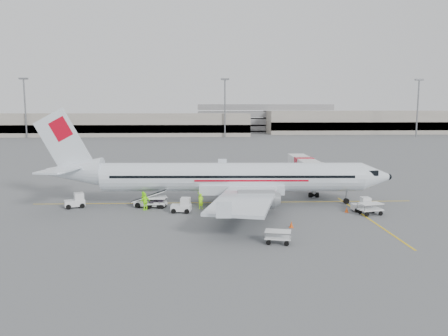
% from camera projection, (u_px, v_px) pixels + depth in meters
% --- Properties ---
extents(ground, '(360.00, 360.00, 0.00)m').
position_uv_depth(ground, '(225.00, 203.00, 50.86)').
color(ground, '#56595B').
extents(stripe_lead, '(44.00, 0.20, 0.01)m').
position_uv_depth(stripe_lead, '(225.00, 203.00, 50.86)').
color(stripe_lead, yellow).
rests_on(stripe_lead, ground).
extents(stripe_cross, '(0.20, 20.00, 0.01)m').
position_uv_depth(stripe_cross, '(368.00, 218.00, 43.50)').
color(stripe_cross, yellow).
rests_on(stripe_cross, ground).
extents(terminal_west, '(110.00, 22.00, 9.00)m').
position_uv_depth(terminal_west, '(113.00, 125.00, 177.38)').
color(terminal_west, gray).
rests_on(terminal_west, ground).
extents(terminal_east, '(90.00, 26.00, 10.00)m').
position_uv_depth(terminal_east, '(366.00, 122.00, 196.53)').
color(terminal_east, gray).
rests_on(terminal_east, ground).
extents(parking_garage, '(62.00, 24.00, 14.00)m').
position_uv_depth(parking_garage, '(263.00, 117.00, 209.33)').
color(parking_garage, slate).
rests_on(parking_garage, ground).
extents(treeline, '(300.00, 3.00, 6.00)m').
position_uv_depth(treeline, '(211.00, 124.00, 223.73)').
color(treeline, black).
rests_on(treeline, ground).
extents(mast_west, '(3.20, 1.20, 22.00)m').
position_uv_depth(mast_west, '(25.00, 108.00, 163.44)').
color(mast_west, slate).
rests_on(mast_west, ground).
extents(mast_center, '(3.20, 1.20, 22.00)m').
position_uv_depth(mast_center, '(225.00, 108.00, 166.41)').
color(mast_center, slate).
rests_on(mast_center, ground).
extents(mast_east, '(3.20, 1.20, 22.00)m').
position_uv_depth(mast_east, '(418.00, 108.00, 169.39)').
color(mast_east, slate).
rests_on(mast_east, ground).
extents(aircraft, '(39.85, 31.72, 10.72)m').
position_uv_depth(aircraft, '(232.00, 158.00, 49.29)').
color(aircraft, white).
rests_on(aircraft, ground).
extents(jet_bridge, '(3.21, 16.28, 4.27)m').
position_uv_depth(jet_bridge, '(304.00, 173.00, 59.43)').
color(jet_bridge, silver).
rests_on(jet_bridge, ground).
extents(belt_loader, '(4.82, 2.58, 2.48)m').
position_uv_depth(belt_loader, '(150.00, 196.00, 48.38)').
color(belt_loader, silver).
rests_on(belt_loader, ground).
extents(tug_fore, '(1.98, 1.17, 1.51)m').
position_uv_depth(tug_fore, '(361.00, 204.00, 46.49)').
color(tug_fore, silver).
rests_on(tug_fore, ground).
extents(tug_mid, '(2.19, 1.42, 1.59)m').
position_uv_depth(tug_mid, '(181.00, 205.00, 45.89)').
color(tug_mid, silver).
rests_on(tug_mid, ground).
extents(tug_aft, '(2.43, 1.96, 1.64)m').
position_uv_depth(tug_aft, '(74.00, 200.00, 48.11)').
color(tug_aft, silver).
rests_on(tug_aft, ground).
extents(cart_loaded_a, '(2.49, 1.82, 1.17)m').
position_uv_depth(cart_loaded_a, '(157.00, 202.00, 48.50)').
color(cart_loaded_a, silver).
rests_on(cart_loaded_a, ground).
extents(cart_loaded_b, '(2.22, 1.35, 1.14)m').
position_uv_depth(cart_loaded_b, '(156.00, 203.00, 48.03)').
color(cart_loaded_b, silver).
rests_on(cart_loaded_b, ground).
extents(cart_empty_a, '(2.30, 1.66, 1.08)m').
position_uv_depth(cart_empty_a, '(278.00, 237.00, 35.31)').
color(cart_empty_a, silver).
rests_on(cart_empty_a, ground).
extents(cart_empty_b, '(2.63, 1.92, 1.23)m').
position_uv_depth(cart_empty_b, '(370.00, 209.00, 44.94)').
color(cart_empty_b, silver).
rests_on(cart_empty_b, ground).
extents(cone_nose, '(0.36, 0.36, 0.59)m').
position_uv_depth(cone_nose, '(347.00, 210.00, 46.02)').
color(cone_nose, '#E65011').
rests_on(cone_nose, ground).
extents(cone_port, '(0.39, 0.39, 0.64)m').
position_uv_depth(cone_port, '(204.00, 177.00, 67.83)').
color(cone_port, '#E65011').
rests_on(cone_port, ground).
extents(cone_stbd, '(0.38, 0.38, 0.63)m').
position_uv_depth(cone_stbd, '(291.00, 224.00, 40.10)').
color(cone_stbd, '#E65011').
rests_on(cone_stbd, ground).
extents(crew_a, '(0.74, 0.68, 1.69)m').
position_uv_depth(crew_a, '(201.00, 201.00, 47.58)').
color(crew_a, '#92F011').
rests_on(crew_a, ground).
extents(crew_b, '(1.02, 1.05, 1.71)m').
position_uv_depth(crew_b, '(143.00, 199.00, 48.55)').
color(crew_b, '#92F011').
rests_on(crew_b, ground).
extents(crew_c, '(0.73, 1.13, 1.66)m').
position_uv_depth(crew_c, '(200.00, 198.00, 49.15)').
color(crew_c, '#92F011').
rests_on(crew_c, ground).
extents(crew_d, '(1.14, 1.05, 1.88)m').
position_uv_depth(crew_d, '(145.00, 202.00, 46.92)').
color(crew_d, '#92F011').
rests_on(crew_d, ground).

